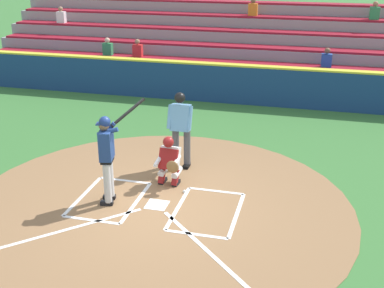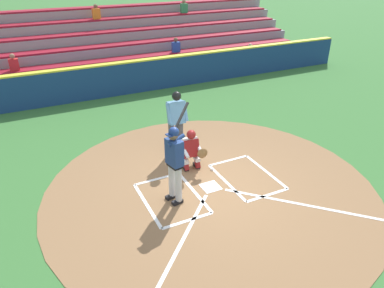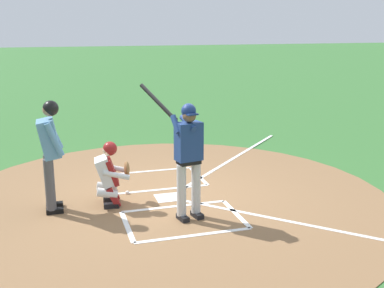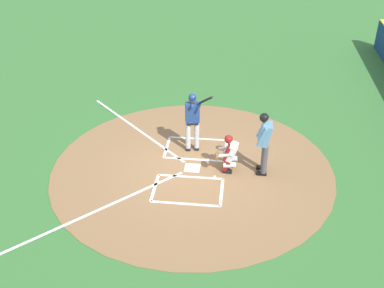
{
  "view_description": "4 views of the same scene",
  "coord_description": "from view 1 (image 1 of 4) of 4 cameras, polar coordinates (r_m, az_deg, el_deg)",
  "views": [
    {
      "loc": [
        -2.93,
        8.58,
        4.96
      ],
      "look_at": [
        -0.57,
        -0.68,
        1.15
      ],
      "focal_mm": 46.81,
      "sensor_mm": 36.0,
      "label": 1
    },
    {
      "loc": [
        3.63,
        6.39,
        5.06
      ],
      "look_at": [
        0.31,
        -0.41,
        1.08
      ],
      "focal_mm": 33.74,
      "sensor_mm": 36.0,
      "label": 2
    },
    {
      "loc": [
        7.87,
        -1.87,
        3.05
      ],
      "look_at": [
        0.27,
        0.37,
        1.05
      ],
      "focal_mm": 44.69,
      "sensor_mm": 36.0,
      "label": 3
    },
    {
      "loc": [
        -11.15,
        -1.25,
        7.64
      ],
      "look_at": [
        -0.51,
        -0.05,
        1.13
      ],
      "focal_mm": 44.37,
      "sensor_mm": 36.0,
      "label": 4
    }
  ],
  "objects": [
    {
      "name": "ground_plane",
      "position": [
        10.34,
        -4.01,
        -6.99
      ],
      "size": [
        120.0,
        120.0,
        0.0
      ],
      "primitive_type": "plane",
      "color": "#387033"
    },
    {
      "name": "bleacher_stand",
      "position": [
        20.51,
        5.93,
        10.51
      ],
      "size": [
        20.0,
        5.1,
        3.0
      ],
      "color": "gray",
      "rests_on": "ground"
    },
    {
      "name": "catcher",
      "position": [
        10.96,
        -2.58,
        -1.79
      ],
      "size": [
        0.59,
        0.64,
        1.13
      ],
      "color": "black",
      "rests_on": "ground"
    },
    {
      "name": "batter",
      "position": [
        10.11,
        -9.62,
        -1.03
      ],
      "size": [
        0.85,
        0.86,
        2.13
      ],
      "color": "#BCBCBC",
      "rests_on": "ground"
    },
    {
      "name": "home_plate_and_chalk",
      "position": [
        9.62,
        -5.66,
        -9.34
      ],
      "size": [
        7.93,
        4.91,
        0.01
      ],
      "color": "white",
      "rests_on": "dirt_circle"
    },
    {
      "name": "dirt_circle",
      "position": [
        10.34,
        -4.01,
        -6.96
      ],
      "size": [
        8.0,
        8.0,
        0.01
      ],
      "primitive_type": "cylinder",
      "color": "olive",
      "rests_on": "ground"
    },
    {
      "name": "backstop_wall",
      "position": [
        16.91,
        3.89,
        6.93
      ],
      "size": [
        22.0,
        0.36,
        1.31
      ],
      "color": "navy",
      "rests_on": "ground"
    },
    {
      "name": "plate_umpire",
      "position": [
        11.63,
        -1.3,
        2.22
      ],
      "size": [
        0.58,
        0.41,
        1.86
      ],
      "color": "#4C4C51",
      "rests_on": "ground"
    },
    {
      "name": "baseball",
      "position": [
        10.78,
        -0.87,
        -5.43
      ],
      "size": [
        0.07,
        0.07,
        0.07
      ],
      "primitive_type": "sphere",
      "color": "white",
      "rests_on": "ground"
    }
  ]
}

